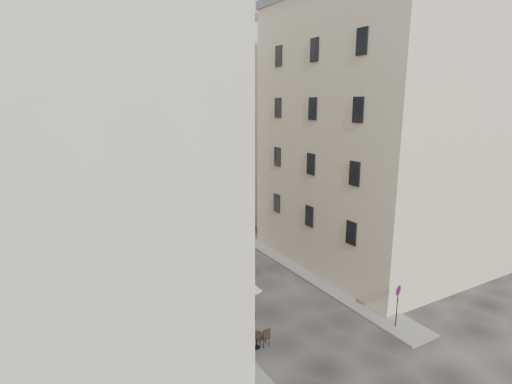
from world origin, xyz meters
TOP-DOWN VIEW (x-y plane):
  - ground at (0.00, 0.00)m, footprint 90.00×90.00m
  - sidewalk_left at (-4.50, 4.00)m, footprint 2.00×22.00m
  - sidewalk_right at (4.50, 3.00)m, footprint 2.00×18.00m
  - building_left at (-10.50, 3.00)m, footprint 12.20×16.20m
  - building_right at (10.50, 3.50)m, footprint 12.20×14.20m
  - building_back at (-1.00, 19.00)m, footprint 18.20×10.20m
  - cafe_storefront at (-4.32, 1.00)m, footprint 1.74×7.30m
  - stone_steps at (0.00, 12.57)m, footprint 9.00×3.15m
  - bollard_near at (-3.25, -1.00)m, footprint 0.12×0.12m
  - bollard_mid at (-3.25, 2.50)m, footprint 0.12×0.12m
  - bollard_far at (-3.25, 6.00)m, footprint 0.12×0.12m
  - no_parking_sign at (4.23, -4.33)m, footprint 0.53×0.19m
  - bistro_table_a at (-2.89, -2.24)m, footprint 1.31×0.61m
  - bistro_table_b at (-2.60, -0.45)m, footprint 1.19×0.56m
  - bistro_table_c at (-3.00, 1.93)m, footprint 1.20×0.56m
  - bistro_table_d at (-3.04, 3.04)m, footprint 1.29×0.60m
  - bistro_table_e at (-3.60, 4.72)m, footprint 1.30×0.61m
  - pedestrian at (-2.66, 2.17)m, footprint 0.75×0.71m

SIDE VIEW (x-z plane):
  - ground at x=0.00m, z-range 0.00..0.00m
  - sidewalk_left at x=-4.50m, z-range 0.00..0.12m
  - sidewalk_right at x=4.50m, z-range 0.00..0.12m
  - stone_steps at x=0.00m, z-range 0.00..0.80m
  - bistro_table_b at x=-2.60m, z-range 0.01..0.85m
  - bistro_table_c at x=-3.00m, z-range 0.01..0.85m
  - bistro_table_d at x=-3.04m, z-range 0.01..0.91m
  - bistro_table_e at x=-3.60m, z-range 0.01..0.93m
  - bistro_table_a at x=-2.89m, z-range 0.01..0.93m
  - bollard_near at x=-3.25m, z-range 0.04..1.02m
  - bollard_mid at x=-3.25m, z-range 0.04..1.02m
  - bollard_far at x=-3.25m, z-range 0.04..1.02m
  - pedestrian at x=-2.66m, z-range 0.00..1.72m
  - no_parking_sign at x=4.23m, z-range 0.50..2.89m
  - cafe_storefront at x=-4.32m, z-range 0.13..3.63m
  - building_right at x=10.50m, z-range 0.01..18.61m
  - building_back at x=-1.00m, z-range 0.01..18.61m
  - building_left at x=-10.50m, z-range 0.01..20.61m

